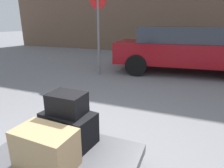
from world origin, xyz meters
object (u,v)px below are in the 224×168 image
object	(u,v)px
luggage_cart	(66,159)
duffel_bag_black_topmost_pile	(67,103)
no_parking_sign	(98,25)
duffel_bag_black_rear_left	(69,128)
duffel_bag_tan_front_right	(46,148)
parked_car	(184,49)

from	to	relation	value
luggage_cart	duffel_bag_black_topmost_pile	size ratio (longest dim) A/B	3.89
luggage_cart	no_parking_sign	bearing A→B (deg)	111.26
duffel_bag_black_rear_left	no_parking_sign	xyz separation A→B (m)	(-1.50, 3.86, 0.98)
duffel_bag_tan_front_right	no_parking_sign	bearing A→B (deg)	112.28
duffel_bag_black_topmost_pile	no_parking_sign	bearing A→B (deg)	112.31
duffel_bag_tan_front_right	no_parking_sign	distance (m)	4.61
parked_car	no_parking_sign	world-z (taller)	no_parking_sign
luggage_cart	duffel_bag_black_topmost_pile	world-z (taller)	duffel_bag_black_topmost_pile
duffel_bag_black_rear_left	duffel_bag_tan_front_right	xyz separation A→B (m)	(0.02, -0.38, 0.01)
duffel_bag_tan_front_right	duffel_bag_black_topmost_pile	xyz separation A→B (m)	(-0.02, 0.38, 0.26)
parked_car	duffel_bag_black_topmost_pile	bearing A→B (deg)	-99.56
duffel_bag_black_topmost_pile	parked_car	distance (m)	5.19
luggage_cart	parked_car	bearing A→B (deg)	81.50
luggage_cart	duffel_bag_black_rear_left	world-z (taller)	duffel_bag_black_rear_left
no_parking_sign	luggage_cart	bearing A→B (deg)	-68.74
luggage_cart	duffel_bag_black_rear_left	bearing A→B (deg)	111.01
luggage_cart	duffel_bag_black_rear_left	xyz separation A→B (m)	(-0.07, 0.18, 0.23)
duffel_bag_black_rear_left	duffel_bag_black_topmost_pile	xyz separation A→B (m)	(0.00, 0.00, 0.27)
duffel_bag_tan_front_right	no_parking_sign	size ratio (longest dim) A/B	0.22
duffel_bag_black_rear_left	parked_car	xyz separation A→B (m)	(0.86, 5.11, 0.26)
duffel_bag_black_topmost_pile	no_parking_sign	distance (m)	4.20
luggage_cart	no_parking_sign	distance (m)	4.51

